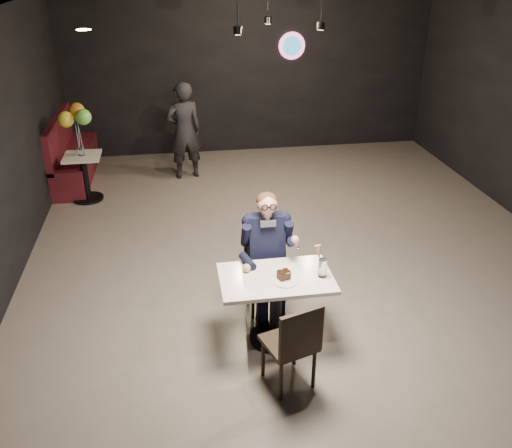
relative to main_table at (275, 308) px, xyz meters
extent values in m
plane|color=slate|center=(0.64, 1.50, -0.38)|extent=(9.00, 9.00, 0.00)
cube|color=black|center=(0.64, 3.50, 2.51)|extent=(1.40, 1.20, 0.36)
cube|color=white|center=(0.00, 0.00, 0.00)|extent=(1.10, 0.70, 0.75)
cube|color=black|center=(0.00, 0.55, 0.09)|extent=(0.42, 0.46, 0.92)
cube|color=black|center=(0.00, -0.63, 0.09)|extent=(0.54, 0.57, 0.92)
cube|color=black|center=(0.00, 0.55, 0.34)|extent=(0.60, 0.80, 1.44)
cylinder|color=white|center=(0.07, -0.11, 0.38)|extent=(0.23, 0.23, 0.01)
cube|color=black|center=(0.06, -0.06, 0.43)|extent=(0.13, 0.12, 0.08)
ellipsoid|color=#348C2E|center=(0.09, -0.09, 0.47)|extent=(0.07, 0.04, 0.01)
cylinder|color=silver|center=(0.44, -0.06, 0.47)|extent=(0.08, 0.08, 0.19)
cone|color=#AF7848|center=(0.40, -0.03, 0.63)|extent=(0.09, 0.09, 0.14)
cube|color=#4D101B|center=(-2.61, 4.94, 0.18)|extent=(0.55, 2.20, 1.10)
cube|color=white|center=(-2.31, 3.94, -0.03)|extent=(0.55, 0.55, 0.69)
cylinder|color=silver|center=(-2.31, 3.94, 0.45)|extent=(0.10, 0.10, 0.15)
cube|color=yellow|center=(-2.31, 3.94, 0.89)|extent=(0.44, 0.44, 0.72)
imported|color=black|center=(-0.69, 4.70, 0.46)|extent=(0.68, 0.52, 1.67)
camera|label=1|loc=(-0.90, -4.38, 3.19)|focal=38.00mm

